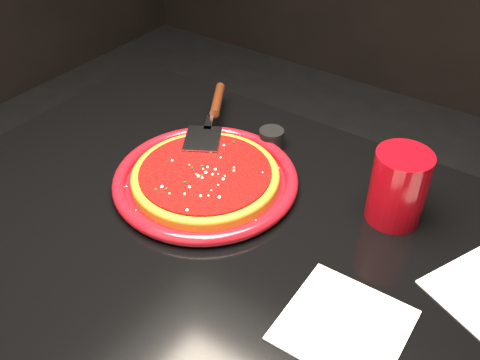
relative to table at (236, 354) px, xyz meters
name	(u,v)px	position (x,y,z in m)	size (l,w,h in m)	color
table	(236,354)	(0.00, 0.00, 0.00)	(1.20, 0.80, 0.75)	black
plate	(206,180)	(-0.12, 0.07, 0.39)	(0.36, 0.36, 0.03)	maroon
pizza_crust	(206,178)	(-0.12, 0.07, 0.39)	(0.29, 0.29, 0.01)	brown
pizza_crust_rim	(205,175)	(-0.12, 0.07, 0.40)	(0.29, 0.29, 0.02)	brown
pizza_sauce	(205,173)	(-0.12, 0.07, 0.40)	(0.25, 0.25, 0.01)	maroon
parmesan_dusting	(205,170)	(-0.12, 0.07, 0.41)	(0.25, 0.25, 0.01)	beige
basil_flecks	(205,170)	(-0.12, 0.07, 0.41)	(0.22, 0.22, 0.00)	black
pizza_server	(212,116)	(-0.22, 0.22, 0.42)	(0.09, 0.31, 0.02)	silver
cup	(398,187)	(0.21, 0.19, 0.44)	(0.10, 0.10, 0.14)	maroon
napkin_a	(344,325)	(0.25, -0.07, 0.38)	(0.17, 0.17, 0.00)	silver
ramekin	(271,138)	(-0.09, 0.26, 0.40)	(0.05, 0.05, 0.04)	black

